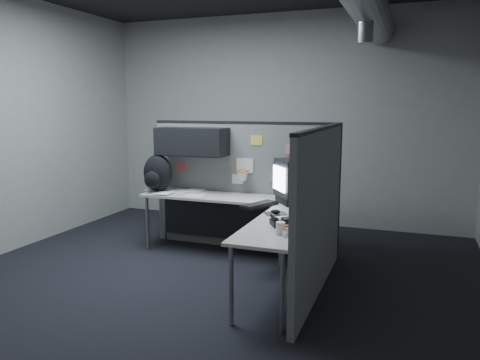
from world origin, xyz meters
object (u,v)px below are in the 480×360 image
at_px(keyboard, 259,205).
at_px(phone, 281,222).
at_px(monitor, 298,181).
at_px(backpack, 157,174).
at_px(desk, 244,213).

distance_m(keyboard, phone, 0.83).
height_order(monitor, keyboard, monitor).
distance_m(monitor, phone, 1.06).
bearing_deg(keyboard, backpack, 143.82).
bearing_deg(desk, keyboard, -33.20).
distance_m(phone, backpack, 2.23).
bearing_deg(phone, backpack, 130.28).
xyz_separation_m(monitor, backpack, (-1.85, 0.06, -0.02)).
relative_size(desk, monitor, 3.77).
height_order(keyboard, backpack, backpack).
bearing_deg(desk, phone, -52.13).
height_order(desk, backpack, backpack).
bearing_deg(backpack, desk, 6.05).
relative_size(monitor, phone, 2.36).
xyz_separation_m(keyboard, phone, (0.44, -0.70, 0.02)).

